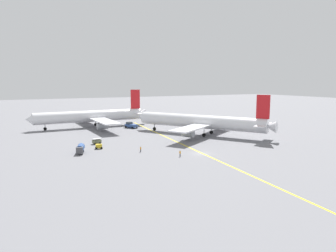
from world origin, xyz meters
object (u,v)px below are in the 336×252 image
at_px(gse_fuel_bowser_stubby, 80,149).
at_px(airliner_at_gate_left, 91,116).
at_px(airliner_being_pushed, 201,122).
at_px(gse_gpu_cart_small, 99,146).
at_px(pushback_tug, 131,125).
at_px(gse_baggage_cart_near_cluster, 97,141).
at_px(ground_crew_ramp_agent_by_cones, 141,149).
at_px(ground_crew_marshaller_foreground, 180,153).

bearing_deg(gse_fuel_bowser_stubby, airliner_at_gate_left, 73.43).
bearing_deg(airliner_being_pushed, airliner_at_gate_left, 130.01).
bearing_deg(gse_gpu_cart_small, pushback_tug, 56.93).
distance_m(airliner_being_pushed, gse_fuel_bowser_stubby, 47.34).
bearing_deg(airliner_being_pushed, gse_fuel_bowser_stubby, -166.89).
bearing_deg(airliner_at_gate_left, gse_gpu_cart_small, -100.56).
height_order(gse_baggage_cart_near_cluster, ground_crew_ramp_agent_by_cones, gse_baggage_cart_near_cluster).
height_order(gse_gpu_cart_small, gse_fuel_bowser_stubby, gse_fuel_bowser_stubby).
bearing_deg(airliner_being_pushed, ground_crew_ramp_agent_by_cones, -151.47).
distance_m(gse_baggage_cart_near_cluster, ground_crew_marshaller_foreground, 30.84).
height_order(airliner_being_pushed, gse_fuel_bowser_stubby, airliner_being_pushed).
relative_size(airliner_at_gate_left, ground_crew_ramp_agent_by_cones, 33.12).
height_order(pushback_tug, gse_gpu_cart_small, pushback_tug).
bearing_deg(ground_crew_marshaller_foreground, gse_fuel_bowser_stubby, 145.46).
relative_size(gse_gpu_cart_small, gse_fuel_bowser_stubby, 0.45).
xyz_separation_m(airliner_at_gate_left, gse_baggage_cart_near_cluster, (-7.09, -37.36, -3.82)).
height_order(airliner_at_gate_left, gse_fuel_bowser_stubby, airliner_at_gate_left).
distance_m(airliner_at_gate_left, pushback_tug, 17.84).
xyz_separation_m(airliner_being_pushed, pushback_tug, (-17.25, 27.65, -3.64)).
bearing_deg(gse_baggage_cart_near_cluster, ground_crew_ramp_agent_by_cones, -64.02).
distance_m(gse_gpu_cart_small, gse_fuel_bowser_stubby, 6.97).
bearing_deg(airliner_at_gate_left, airliner_being_pushed, -49.99).
bearing_deg(ground_crew_ramp_agent_by_cones, gse_baggage_cart_near_cluster, 115.98).
relative_size(pushback_tug, ground_crew_marshaller_foreground, 5.02).
height_order(gse_gpu_cart_small, gse_baggage_cart_near_cluster, gse_gpu_cart_small).
bearing_deg(airliner_at_gate_left, gse_fuel_bowser_stubby, -106.57).
xyz_separation_m(pushback_tug, ground_crew_marshaller_foreground, (-5.96, -54.03, -0.34)).
xyz_separation_m(gse_gpu_cart_small, ground_crew_ramp_agent_by_cones, (9.49, -9.33, 0.01)).
distance_m(airliner_being_pushed, ground_crew_ramp_agent_by_cones, 34.92).
bearing_deg(gse_gpu_cart_small, ground_crew_ramp_agent_by_cones, -44.49).
xyz_separation_m(gse_gpu_cart_small, gse_fuel_bowser_stubby, (-6.02, -3.47, 0.54)).
relative_size(airliner_being_pushed, pushback_tug, 6.02).
bearing_deg(ground_crew_ramp_agent_by_cones, pushback_tug, 73.35).
relative_size(gse_gpu_cart_small, ground_crew_marshaller_foreground, 1.47).
distance_m(gse_gpu_cart_small, ground_crew_ramp_agent_by_cones, 13.31).
bearing_deg(airliner_being_pushed, gse_gpu_cart_small, -169.73).
relative_size(pushback_tug, gse_gpu_cart_small, 3.42).
height_order(gse_gpu_cart_small, ground_crew_marshaller_foreground, gse_gpu_cart_small).
bearing_deg(gse_baggage_cart_near_cluster, airliner_being_pushed, -0.43).
xyz_separation_m(gse_gpu_cart_small, gse_baggage_cart_near_cluster, (1.28, 7.53, 0.07)).
xyz_separation_m(gse_fuel_bowser_stubby, ground_crew_ramp_agent_by_cones, (15.51, -5.86, -0.53)).
height_order(pushback_tug, ground_crew_marshaller_foreground, pushback_tug).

